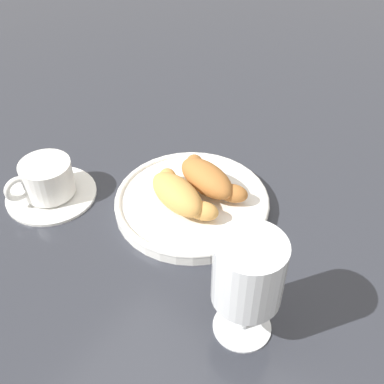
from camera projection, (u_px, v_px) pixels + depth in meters
The scene contains 6 objects.
ground_plane at pixel (178, 210), 0.70m from camera, with size 2.20×2.20×0.00m, color #2D3038.
pastry_plate at pixel (192, 202), 0.70m from camera, with size 0.23×0.23×0.02m.
croissant_large at pixel (179, 194), 0.67m from camera, with size 0.13×0.09×0.04m.
croissant_small at pixel (208, 178), 0.69m from camera, with size 0.13×0.09×0.04m.
coffee_cup_near at pixel (48, 183), 0.71m from camera, with size 0.14×0.14×0.06m.
juice_glass_left at pixel (248, 275), 0.49m from camera, with size 0.08×0.08×0.14m.
Camera 1 is at (0.30, -0.42, 0.48)m, focal length 44.46 mm.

